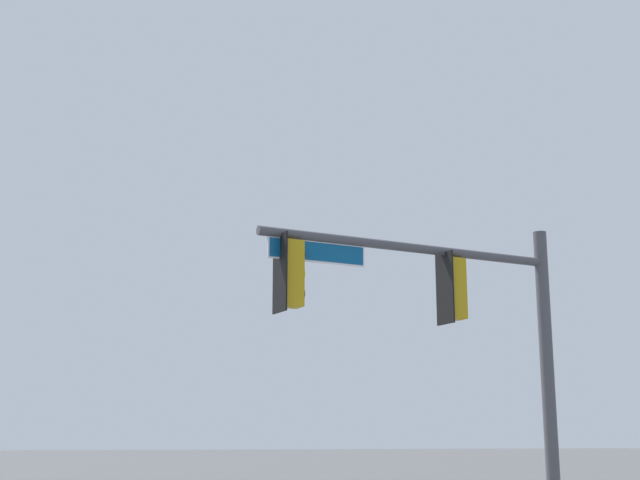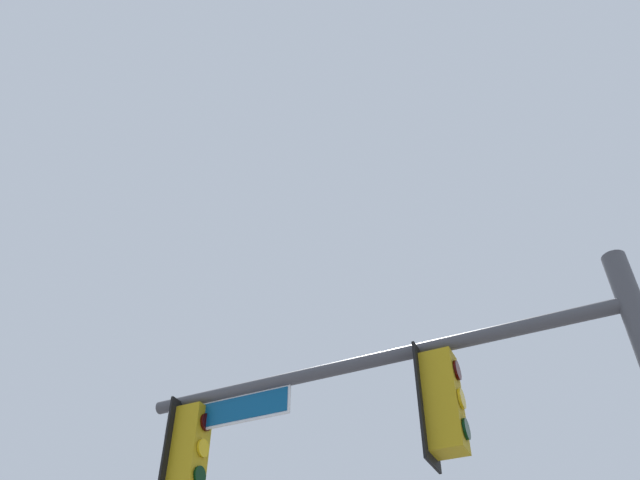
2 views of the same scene
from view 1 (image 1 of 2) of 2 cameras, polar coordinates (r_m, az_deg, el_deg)
The scene contains 1 object.
signal_pole_near at distance 16.14m, azimuth 8.62°, elevation -4.91°, with size 6.02×0.57×5.66m.
Camera 1 is at (3.61, 7.66, 1.69)m, focal length 50.00 mm.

